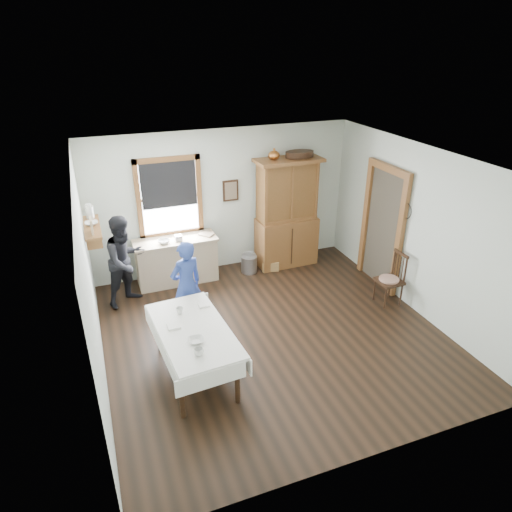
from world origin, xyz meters
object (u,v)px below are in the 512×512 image
Objects in this scene: work_counter at (177,260)px; china_hutch at (287,213)px; woman_blue at (187,288)px; dining_table at (195,350)px; pail at (249,264)px; wicker_basket at (270,265)px; figure_dark at (126,264)px; spindle_chair at (390,279)px.

work_counter is 2.29m from china_hutch.
dining_table is at bearing 61.85° from woman_blue.
dining_table is 3.01m from pail.
figure_dark is at bearing -175.04° from wicker_basket.
figure_dark is (-4.13, 1.61, 0.26)m from spindle_chair.
china_hutch is 1.46× the size of figure_dark.
china_hutch is at bearing -1.00° from work_counter.
figure_dark is at bearing -155.59° from work_counter.
dining_table is (-2.51, -2.59, -0.72)m from china_hutch.
dining_table is 1.87× the size of spindle_chair.
china_hutch is (2.20, -0.02, 0.64)m from work_counter.
china_hutch reaches higher than wicker_basket.
china_hutch is at bearing 21.82° from wicker_basket.
dining_table is 1.17m from woman_blue.
work_counter is 1.53m from woman_blue.
dining_table is at bearing -135.38° from china_hutch.
china_hutch is 2.79m from woman_blue.
woman_blue is (-3.35, 0.53, 0.21)m from spindle_chair.
wicker_basket is (1.79, -0.19, -0.33)m from work_counter.
work_counter is at bearing 178.06° from china_hutch.
woman_blue reaches higher than work_counter.
woman_blue reaches higher than wicker_basket.
wicker_basket is at bearing 125.41° from spindle_chair.
dining_table is 3.57m from spindle_chair.
wicker_basket is (-0.42, -0.17, -0.97)m from china_hutch.
wicker_basket is 0.22× the size of figure_dark.
work_counter is at bearing 145.33° from spindle_chair.
dining_table is at bearing -105.85° from figure_dark.
woman_blue is (-0.14, -1.50, 0.25)m from work_counter.
spindle_chair reaches higher than dining_table.
pail reaches higher than wicker_basket.
pail is (-0.83, -0.10, -0.90)m from china_hutch.
figure_dark is (-0.92, -0.43, 0.30)m from work_counter.
pail is (1.38, -0.13, -0.26)m from work_counter.
figure_dark reaches higher than wicker_basket.
figure_dark reaches higher than work_counter.
spindle_chair is 4.44m from figure_dark.
work_counter is 1.83m from wicker_basket.
china_hutch is 3.68m from dining_table.
spindle_chair is at bearing -32.76° from work_counter.
woman_blue reaches higher than pail.
spindle_chair is (3.21, -2.04, 0.04)m from work_counter.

